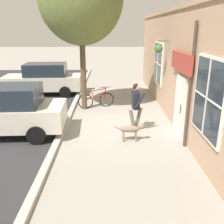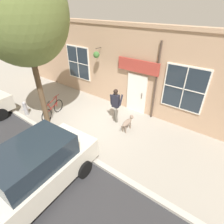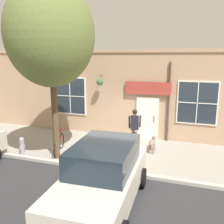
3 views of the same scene
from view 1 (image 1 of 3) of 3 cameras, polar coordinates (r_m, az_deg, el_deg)
The scene contains 8 objects.
ground_plane at distance 9.68m, azimuth 1.04°, elevation -3.23°, with size 90.00×90.00×0.00m, color gray.
storefront_facade at distance 9.47m, azimuth 15.62°, elevation 9.45°, with size 0.95×18.00×4.38m.
pedestrian_walking at distance 8.92m, azimuth 5.48°, elevation 2.15°, with size 0.56×0.55×1.79m.
dog_on_leash at distance 8.32m, azimuth 4.49°, elevation -3.91°, with size 1.09×0.26×0.64m.
leaning_bicycle at distance 11.89m, azimuth -3.60°, elevation 2.83°, with size 1.68×0.53×0.99m.
parked_car_nearest_curb at distance 14.80m, azimuth -15.35°, elevation 7.31°, with size 4.38×2.09×1.75m.
parked_car_mid_block at distance 9.43m, azimuth -23.62°, elevation 0.25°, with size 4.38×2.09×1.75m.
fire_hydrant at distance 13.21m, azimuth -6.66°, elevation 4.40°, with size 0.34×0.20×0.77m.
Camera 1 is at (0.30, 8.99, 3.58)m, focal length 40.00 mm.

